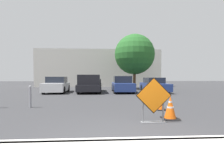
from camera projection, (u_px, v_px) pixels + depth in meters
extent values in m
plane|color=#333335|center=(107.00, 95.00, 13.57)|extent=(96.00, 96.00, 0.00)
cube|color=beige|center=(123.00, 142.00, 3.60)|extent=(27.49, 0.20, 0.14)
cube|color=black|center=(154.00, 95.00, 5.36)|extent=(1.11, 0.02, 1.11)
cube|color=orange|center=(154.00, 96.00, 5.34)|extent=(1.05, 0.02, 1.05)
cube|color=slate|center=(153.00, 122.00, 5.44)|extent=(0.75, 0.20, 0.02)
cube|color=slate|center=(143.00, 109.00, 5.40)|extent=(0.04, 0.04, 0.85)
cube|color=slate|center=(163.00, 109.00, 5.44)|extent=(0.04, 0.04, 0.85)
cube|color=black|center=(170.00, 118.00, 5.90)|extent=(0.53, 0.53, 0.03)
cone|color=#EA590F|center=(170.00, 107.00, 5.88)|extent=(0.39, 0.39, 0.76)
cylinder|color=white|center=(170.00, 102.00, 5.88)|extent=(0.12, 0.12, 0.07)
cylinder|color=white|center=(170.00, 107.00, 5.89)|extent=(0.22, 0.22, 0.07)
cube|color=black|center=(161.00, 109.00, 7.52)|extent=(0.40, 0.40, 0.03)
cone|color=#EA590F|center=(161.00, 101.00, 7.50)|extent=(0.30, 0.30, 0.67)
cylinder|color=white|center=(161.00, 98.00, 7.50)|extent=(0.09, 0.09, 0.06)
cylinder|color=white|center=(161.00, 102.00, 7.50)|extent=(0.17, 0.17, 0.06)
cube|color=black|center=(154.00, 105.00, 8.88)|extent=(0.53, 0.53, 0.03)
cone|color=#EA590F|center=(154.00, 98.00, 8.87)|extent=(0.39, 0.39, 0.61)
cylinder|color=white|center=(154.00, 96.00, 8.86)|extent=(0.12, 0.12, 0.06)
cylinder|color=white|center=(154.00, 98.00, 8.87)|extent=(0.22, 0.22, 0.06)
cube|color=black|center=(152.00, 101.00, 10.29)|extent=(0.48, 0.48, 0.03)
cone|color=#EA590F|center=(152.00, 95.00, 10.28)|extent=(0.36, 0.36, 0.63)
cylinder|color=white|center=(152.00, 93.00, 10.27)|extent=(0.11, 0.11, 0.06)
cylinder|color=white|center=(152.00, 95.00, 10.28)|extent=(0.20, 0.20, 0.06)
cube|color=silver|center=(57.00, 87.00, 15.90)|extent=(1.94, 4.16, 0.73)
cube|color=#1E232D|center=(57.00, 80.00, 15.98)|extent=(1.65, 1.94, 0.54)
cylinder|color=black|center=(64.00, 90.00, 14.72)|extent=(0.22, 0.64, 0.63)
cylinder|color=black|center=(43.00, 90.00, 14.56)|extent=(0.22, 0.64, 0.63)
cylinder|color=black|center=(68.00, 88.00, 17.25)|extent=(0.22, 0.64, 0.63)
cylinder|color=black|center=(51.00, 88.00, 17.09)|extent=(0.22, 0.64, 0.63)
cube|color=black|center=(90.00, 87.00, 16.45)|extent=(2.02, 5.21, 0.55)
cube|color=black|center=(89.00, 80.00, 15.26)|extent=(1.84, 2.09, 0.85)
cube|color=black|center=(92.00, 81.00, 18.67)|extent=(1.89, 0.11, 0.45)
cube|color=black|center=(100.00, 81.00, 17.52)|extent=(0.12, 2.49, 0.45)
cube|color=black|center=(81.00, 81.00, 17.42)|extent=(0.12, 2.49, 0.45)
cylinder|color=black|center=(100.00, 89.00, 14.95)|extent=(0.25, 0.77, 0.77)
cylinder|color=black|center=(78.00, 89.00, 14.85)|extent=(0.25, 0.77, 0.77)
cylinder|color=black|center=(100.00, 87.00, 18.06)|extent=(0.25, 0.77, 0.77)
cylinder|color=black|center=(82.00, 87.00, 17.96)|extent=(0.25, 0.77, 0.77)
cube|color=navy|center=(122.00, 86.00, 16.35)|extent=(1.80, 4.56, 0.69)
cube|color=#1E232D|center=(122.00, 79.00, 16.44)|extent=(1.57, 2.10, 0.63)
cylinder|color=black|center=(134.00, 89.00, 14.99)|extent=(0.21, 0.71, 0.70)
cylinder|color=black|center=(115.00, 89.00, 14.91)|extent=(0.21, 0.71, 0.70)
cylinder|color=black|center=(129.00, 87.00, 17.81)|extent=(0.21, 0.71, 0.70)
cylinder|color=black|center=(113.00, 88.00, 17.72)|extent=(0.21, 0.71, 0.70)
cube|color=navy|center=(154.00, 87.00, 16.48)|extent=(1.74, 4.69, 0.67)
cube|color=#1E232D|center=(154.00, 80.00, 16.58)|extent=(1.53, 2.16, 0.52)
cylinder|color=black|center=(168.00, 90.00, 15.09)|extent=(0.20, 0.64, 0.64)
cylinder|color=black|center=(150.00, 90.00, 14.99)|extent=(0.20, 0.64, 0.64)
cylinder|color=black|center=(157.00, 88.00, 17.99)|extent=(0.20, 0.64, 0.64)
cylinder|color=black|center=(142.00, 88.00, 17.89)|extent=(0.20, 0.64, 0.64)
cylinder|color=gray|center=(30.00, 97.00, 8.05)|extent=(0.11, 0.11, 0.96)
sphere|color=gray|center=(30.00, 87.00, 8.03)|extent=(0.12, 0.12, 0.12)
cube|color=beige|center=(99.00, 69.00, 27.52)|extent=(18.29, 5.00, 5.45)
cylinder|color=#513823|center=(134.00, 79.00, 20.77)|extent=(0.32, 0.32, 2.33)
sphere|color=#235B23|center=(135.00, 54.00, 20.66)|extent=(4.72, 4.72, 4.72)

